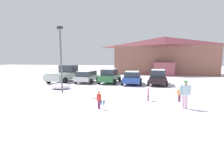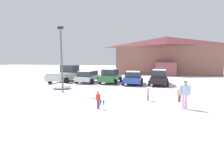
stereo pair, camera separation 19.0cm
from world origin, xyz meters
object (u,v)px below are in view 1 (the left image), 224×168
Objects in this scene: ski_lodge at (164,55)px; pickup_truck at (65,74)px; parked_black_sedan at (158,77)px; parked_green_coupe at (110,76)px; plowed_snow_pile at (60,86)px; parked_silver_wagon at (87,76)px; lamp_post at (61,56)px; skier_child_in_orange_jacket at (180,94)px; skier_child_in_pink_snowsuit at (148,94)px; parked_blue_hatchback at (132,78)px; pair_of_skis at (102,102)px; skier_adult_in_blue_parka at (185,93)px; skier_child_in_red_jacket at (99,99)px.

pickup_truck is (-13.28, -16.52, -2.79)m from ski_lodge.
ski_lodge is at bearing 84.75° from parked_black_sedan.
parked_green_coupe reaches higher than plowed_snow_pile.
lamp_post is (0.36, -6.92, 2.34)m from parked_silver_wagon.
skier_child_in_pink_snowsuit is at bearing -175.11° from skier_child_in_orange_jacket.
skier_child_in_orange_jacket is at bearing -62.17° from parked_blue_hatchback.
parked_blue_hatchback reaches higher than pair_of_skis.
skier_adult_in_blue_parka is (7.09, -10.18, 0.06)m from parked_green_coupe.
pickup_truck is (-3.08, 0.18, 0.17)m from parked_silver_wagon.
skier_child_in_red_jacket is at bearing -54.28° from pickup_truck.
parked_silver_wagon is 8.68m from parked_black_sedan.
lamp_post reaches higher than skier_child_in_orange_jacket.
pair_of_skis is (-5.40, -26.24, -3.76)m from ski_lodge.
skier_child_in_orange_jacket is (1.22, -8.38, -0.32)m from parked_black_sedan.
parked_silver_wagon reaches higher than skier_child_in_red_jacket.
lamp_post reaches higher than parked_silver_wagon.
skier_child_in_pink_snowsuit is (-0.88, -8.56, -0.37)m from parked_black_sedan.
parked_silver_wagon is 0.87× the size of parked_black_sedan.
parked_green_coupe reaches higher than parked_blue_hatchback.
skier_child_in_red_jacket is 3.91m from skier_child_in_pink_snowsuit.
skier_child_in_pink_snowsuit is at bearing -95.86° from parked_black_sedan.
pickup_truck is 5.77m from plowed_snow_pile.
parked_blue_hatchback is 8.92m from skier_child_in_orange_jacket.
ski_lodge is 21.38m from pickup_truck.
lamp_post is (-9.83, -23.62, -0.61)m from ski_lodge.
pair_of_skis is at bearing -101.64° from ski_lodge.
pair_of_skis is at bearing -158.39° from skier_child_in_pink_snowsuit.
ski_lodge reaches higher than skier_child_in_orange_jacket.
ski_lodge is 11.81× the size of skier_adult_in_blue_parka.
skier_child_in_pink_snowsuit is (4.93, -8.66, -0.37)m from parked_green_coupe.
parked_silver_wagon is 12.84m from skier_child_in_orange_jacket.
parked_blue_hatchback is 3.97× the size of skier_child_in_red_jacket.
pair_of_skis is (-0.25, 1.58, -0.57)m from skier_child_in_red_jacket.
skier_child_in_pink_snowsuit is (2.76, 2.78, -0.09)m from skier_child_in_red_jacket.
parked_silver_wagon is 12.22m from skier_child_in_red_jacket.
skier_child_in_orange_jacket is (2.10, 0.18, 0.05)m from skier_child_in_pink_snowsuit.
pair_of_skis is at bearing -38.27° from plowed_snow_pile.
pair_of_skis is (-3.01, -1.19, -0.48)m from skier_child_in_pink_snowsuit.
skier_child_in_red_jacket reaches higher than skier_child_in_orange_jacket.
lamp_post is at bearing -129.01° from parked_blue_hatchback.
pickup_truck is at bearing 177.01° from parked_blue_hatchback.
parked_silver_wagon is 14.02m from skier_adult_in_blue_parka.
parked_black_sedan is 10.54m from pair_of_skis.
skier_child_in_red_jacket is 5.09m from skier_adult_in_blue_parka.
pickup_truck is 8.19m from lamp_post.
pickup_truck reaches higher than parked_green_coupe.
parked_black_sedan is at bearing 68.26° from pair_of_skis.
lamp_post is (-8.32, -7.14, 2.30)m from parked_black_sedan.
skier_child_in_red_jacket reaches higher than skier_child_in_pink_snowsuit.
pickup_truck is 5.70× the size of skier_child_in_red_jacket.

